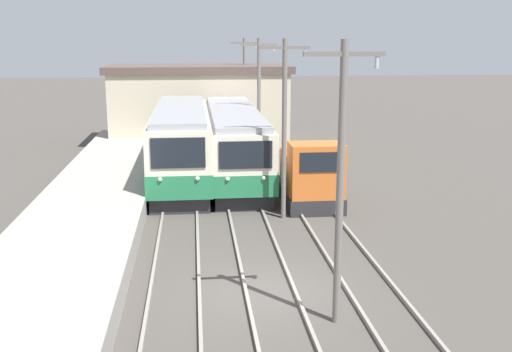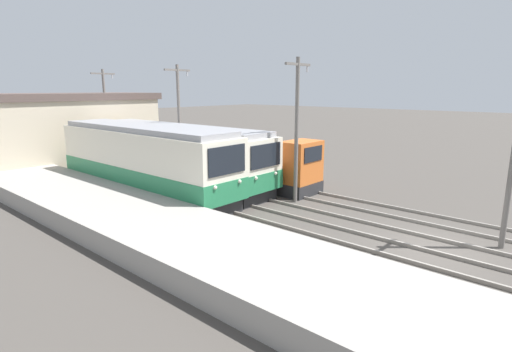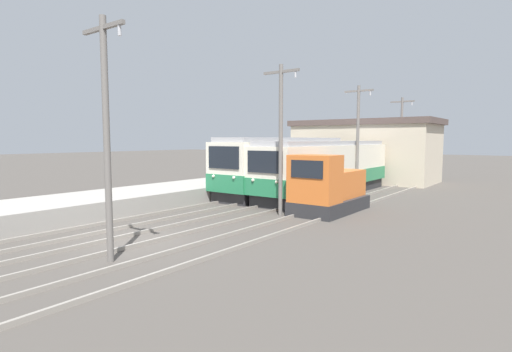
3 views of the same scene
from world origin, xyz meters
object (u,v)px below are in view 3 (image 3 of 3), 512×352
catenary_mast_near (107,131)px  catenary_mast_mid (281,134)px  commuter_train_center (327,170)px  shunting_locomotive (328,189)px  catenary_mast_distant (401,137)px  commuter_train_left (285,168)px  catenary_mast_far (358,136)px

catenary_mast_near → catenary_mast_mid: 9.41m
commuter_train_center → catenary_mast_near: size_ratio=1.98×
shunting_locomotive → catenary_mast_distant: bearing=95.1°
shunting_locomotive → catenary_mast_mid: 3.80m
commuter_train_left → catenary_mast_distant: bearing=69.8°
catenary_mast_far → catenary_mast_mid: bearing=-90.0°
catenary_mast_near → catenary_mast_far: 18.81m
shunting_locomotive → catenary_mast_mid: catenary_mast_mid is taller
catenary_mast_far → commuter_train_center: bearing=-136.3°
commuter_train_left → commuter_train_center: bearing=16.7°
commuter_train_center → catenary_mast_mid: bearing=-79.3°
shunting_locomotive → catenary_mast_distant: catenary_mast_distant is taller
catenary_mast_near → catenary_mast_distant: size_ratio=1.00×
catenary_mast_mid → catenary_mast_distant: size_ratio=1.00×
shunting_locomotive → catenary_mast_mid: size_ratio=0.67×
catenary_mast_near → catenary_mast_distant: (0.00, 28.22, 0.00)m
catenary_mast_far → shunting_locomotive: bearing=-78.4°
catenary_mast_mid → catenary_mast_far: (0.00, 9.41, 0.00)m
commuter_train_center → catenary_mast_distant: bearing=82.1°
commuter_train_left → shunting_locomotive: (5.80, -5.01, -0.58)m
catenary_mast_near → catenary_mast_mid: size_ratio=1.00×
commuter_train_left → catenary_mast_mid: (4.31, -7.12, 2.19)m
catenary_mast_near → catenary_mast_far: size_ratio=1.00×
commuter_train_center → shunting_locomotive: commuter_train_center is taller
catenary_mast_near → commuter_train_center: bearing=95.0°
shunting_locomotive → catenary_mast_far: 7.94m
commuter_train_center → shunting_locomotive: 6.59m
commuter_train_center → commuter_train_left: bearing=-163.3°
commuter_train_center → shunting_locomotive: size_ratio=2.95×
shunting_locomotive → catenary_mast_distant: size_ratio=0.67×
catenary_mast_near → catenary_mast_mid: (0.00, 9.41, 0.00)m
commuter_train_left → catenary_mast_far: bearing=27.9°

